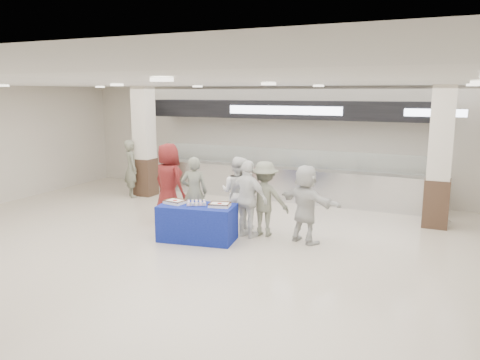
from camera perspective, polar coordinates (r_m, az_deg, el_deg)
The scene contains 15 objects.
ground at distance 8.79m, azimuth -6.04°, elevation -9.63°, with size 14.00×14.00×0.00m, color beige.
serving_line at distance 13.30m, azimuth 5.75°, elevation 2.52°, with size 8.70×0.85×2.80m.
column_left at distance 14.04m, azimuth -11.57°, elevation 4.31°, with size 0.55×0.55×3.20m.
column_right at distance 11.38m, azimuth 23.16°, elevation 2.20°, with size 0.55×0.55×3.20m.
display_table at distance 9.76m, azimuth -5.22°, elevation -5.20°, with size 1.55×0.78×0.75m, color navy.
sheet_cake_left at distance 9.85m, azimuth -7.92°, elevation -2.60°, with size 0.44×0.37×0.09m.
sheet_cake_right at distance 9.50m, azimuth -2.49°, elevation -3.00°, with size 0.47×0.40×0.09m.
cupcake_tray at distance 9.71m, azimuth -5.33°, elevation -2.80°, with size 0.50×0.47×0.07m.
civilian_maroon at distance 11.17m, azimuth -8.68°, elevation -0.31°, with size 0.91×0.59×1.86m, color maroon.
soldier_a at distance 10.61m, azimuth -5.61°, elevation -1.50°, with size 0.59×0.39×1.62m, color slate.
chef_tall at distance 10.51m, azimuth -0.28°, elevation -1.54°, with size 0.79×0.62×1.63m, color white.
chef_short at distance 9.83m, azimuth 0.98°, elevation -2.35°, with size 0.97×0.40×1.65m, color white.
soldier_b at distance 9.98m, azimuth 3.03°, elevation -2.29°, with size 1.04×0.60×1.60m, color slate.
civilian_white at distance 9.58m, azimuth 8.00°, elevation -2.91°, with size 1.50×0.48×1.61m, color silver.
soldier_bg at distance 13.99m, azimuth -13.10°, elevation 1.36°, with size 0.61×0.40×1.67m, color slate.
Camera 1 is at (4.23, -7.07, 3.05)m, focal length 35.00 mm.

